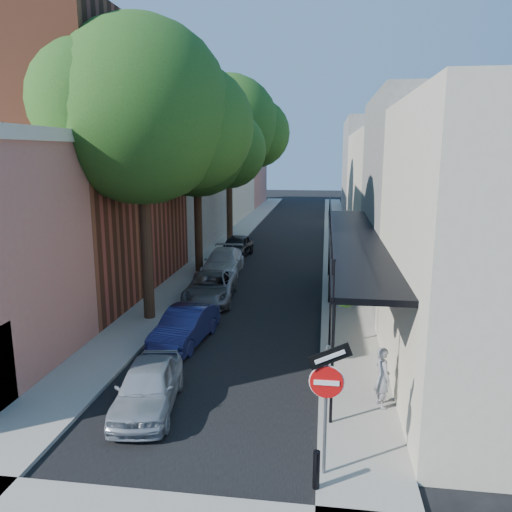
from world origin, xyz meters
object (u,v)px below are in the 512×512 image
(parked_car_a, at_px, (148,386))
(pedestrian, at_px, (382,377))
(sign_post, at_px, (327,387))
(parked_car_b, at_px, (185,326))
(bollard, at_px, (316,470))
(parked_car_c, at_px, (211,287))
(oak_mid, at_px, (204,143))
(oak_near, at_px, (154,116))
(parked_car_e, at_px, (236,246))
(oak_far, at_px, (236,128))
(parked_car_d, at_px, (223,262))

(parked_car_a, xyz_separation_m, pedestrian, (6.00, 0.73, 0.30))
(sign_post, bearing_deg, parked_car_b, 125.43)
(bollard, xyz_separation_m, parked_car_c, (-4.97, 12.37, 0.11))
(oak_mid, height_order, parked_car_b, oak_mid)
(oak_near, distance_m, parked_car_e, 14.21)
(oak_near, relative_size, oak_mid, 1.12)
(sign_post, bearing_deg, oak_far, 103.91)
(parked_car_c, bearing_deg, parked_car_e, 88.29)
(parked_car_d, xyz_separation_m, parked_car_e, (-0.12, 4.69, 0.00))
(parked_car_d, bearing_deg, parked_car_e, 89.04)
(oak_near, xyz_separation_m, oak_far, (0.01, 17.01, 0.38))
(oak_far, xyz_separation_m, parked_car_b, (1.65, -19.46, -7.63))
(bollard, relative_size, parked_car_a, 0.22)
(parked_car_b, bearing_deg, pedestrian, -24.66)
(oak_near, xyz_separation_m, parked_car_b, (1.67, -2.46, -7.26))
(oak_mid, xyz_separation_m, parked_car_a, (2.02, -14.99, -6.43))
(parked_car_a, height_order, parked_car_b, parked_car_a)
(oak_far, distance_m, parked_car_a, 25.29)
(parked_car_b, height_order, parked_car_e, parked_car_e)
(oak_near, height_order, oak_mid, oak_near)
(oak_mid, xyz_separation_m, parked_car_e, (0.91, 4.26, -6.37))
(bollard, bearing_deg, pedestrian, 65.25)
(parked_car_d, bearing_deg, bollard, -75.14)
(parked_car_d, height_order, pedestrian, pedestrian)
(bollard, xyz_separation_m, parked_car_b, (-4.70, 7.30, 0.10))
(sign_post, distance_m, oak_near, 12.77)
(sign_post, xyz_separation_m, oak_far, (-6.51, 26.30, 6.22))
(sign_post, distance_m, parked_car_d, 17.77)
(oak_mid, bearing_deg, parked_car_b, -80.65)
(pedestrian, bearing_deg, sign_post, 132.79)
(oak_mid, height_order, parked_car_c, oak_mid)
(parked_car_d, bearing_deg, parked_car_b, -88.51)
(oak_mid, distance_m, parked_car_e, 7.71)
(oak_mid, bearing_deg, parked_car_d, -22.77)
(parked_car_d, bearing_deg, pedestrian, -65.63)
(bollard, height_order, parked_car_b, parked_car_b)
(oak_near, xyz_separation_m, parked_car_a, (1.97, -7.02, -7.25))
(parked_car_b, bearing_deg, bollard, -50.58)
(bollard, height_order, parked_car_c, parked_car_c)
(parked_car_c, xyz_separation_m, parked_car_d, (-0.42, 4.93, 0.06))
(parked_car_c, bearing_deg, parked_car_a, -91.55)
(pedestrian, bearing_deg, parked_car_b, 37.16)
(sign_post, bearing_deg, parked_car_d, 108.25)
(oak_mid, height_order, parked_car_a, oak_mid)
(oak_near, xyz_separation_m, oak_mid, (-0.05, 7.97, -0.82))
(sign_post, height_order, parked_car_a, sign_post)
(parked_car_c, bearing_deg, sign_post, -71.62)
(pedestrian, bearing_deg, oak_near, 30.18)
(oak_near, relative_size, oak_far, 0.96)
(oak_mid, relative_size, pedestrian, 6.30)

